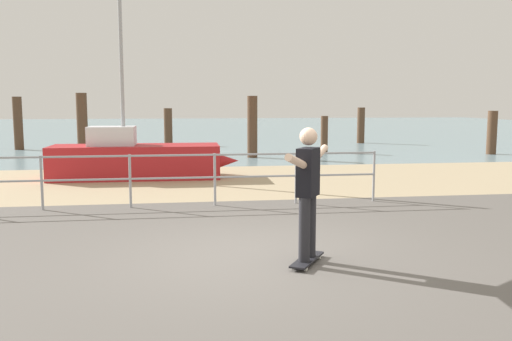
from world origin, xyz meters
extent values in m
cube|color=#605B56|center=(0.00, -1.00, 0.00)|extent=(24.00, 10.00, 0.04)
cube|color=tan|center=(0.00, 7.00, 0.00)|extent=(24.00, 6.00, 0.04)
cube|color=#75939E|center=(0.00, 35.00, 0.00)|extent=(72.00, 50.00, 0.04)
cylinder|color=#9EA0A5|center=(-3.54, 3.60, 0.53)|extent=(0.05, 0.05, 1.05)
cylinder|color=#9EA0A5|center=(-1.92, 3.60, 0.53)|extent=(0.05, 0.05, 1.05)
cylinder|color=#9EA0A5|center=(-0.29, 3.60, 0.53)|extent=(0.05, 0.05, 1.05)
cylinder|color=#9EA0A5|center=(1.33, 3.60, 0.53)|extent=(0.05, 0.05, 1.05)
cylinder|color=#9EA0A5|center=(2.96, 3.60, 0.53)|extent=(0.05, 0.05, 1.05)
cylinder|color=#9EA0A5|center=(-2.73, 3.60, 1.02)|extent=(11.37, 0.04, 0.04)
cylinder|color=#9EA0A5|center=(-2.73, 3.60, 0.58)|extent=(11.37, 0.04, 0.04)
cube|color=#B21E23|center=(-2.11, 7.78, 0.45)|extent=(4.42, 1.47, 0.90)
cone|color=#B21E23|center=(0.09, 7.74, 0.45)|extent=(1.11, 0.78, 0.77)
cylinder|color=#9EA0A5|center=(-2.41, 7.78, 2.94)|extent=(0.10, 0.10, 4.08)
cube|color=silver|center=(-2.71, 7.79, 1.15)|extent=(1.21, 0.92, 0.50)
cube|color=black|center=(0.58, -0.48, 0.07)|extent=(0.59, 0.78, 0.02)
cylinder|color=silver|center=(0.50, -0.76, 0.03)|extent=(0.06, 0.07, 0.06)
cylinder|color=silver|center=(0.37, -0.67, 0.03)|extent=(0.06, 0.07, 0.06)
cylinder|color=silver|center=(0.80, -0.28, 0.03)|extent=(0.06, 0.07, 0.06)
cylinder|color=silver|center=(0.66, -0.20, 0.03)|extent=(0.06, 0.07, 0.06)
cylinder|color=#26262B|center=(0.52, -0.58, 0.48)|extent=(0.14, 0.14, 0.80)
cylinder|color=#26262B|center=(0.65, -0.38, 0.48)|extent=(0.14, 0.14, 0.80)
cube|color=black|center=(0.58, -0.48, 1.18)|extent=(0.36, 0.41, 0.60)
sphere|color=beige|center=(0.58, -0.48, 1.62)|extent=(0.22, 0.22, 0.22)
cylinder|color=beige|center=(0.35, -0.86, 1.36)|extent=(0.37, 0.52, 0.23)
cylinder|color=beige|center=(0.82, -0.10, 1.36)|extent=(0.37, 0.52, 0.23)
cylinder|color=#513826|center=(-7.65, 17.39, 1.13)|extent=(0.38, 0.38, 2.25)
cylinder|color=#513826|center=(-4.53, 14.36, 1.19)|extent=(0.40, 0.40, 2.37)
cylinder|color=#513826|center=(-1.41, 19.32, 0.87)|extent=(0.39, 0.39, 1.74)
cylinder|color=#513826|center=(1.71, 12.72, 1.13)|extent=(0.37, 0.37, 2.25)
cylinder|color=#513826|center=(4.83, 14.27, 0.74)|extent=(0.29, 0.29, 1.48)
cylinder|color=#513826|center=(7.95, 18.91, 0.88)|extent=(0.36, 0.36, 1.76)
cylinder|color=#513826|center=(11.07, 12.66, 0.85)|extent=(0.37, 0.37, 1.70)
camera|label=1|loc=(-1.02, -7.02, 2.05)|focal=38.46mm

